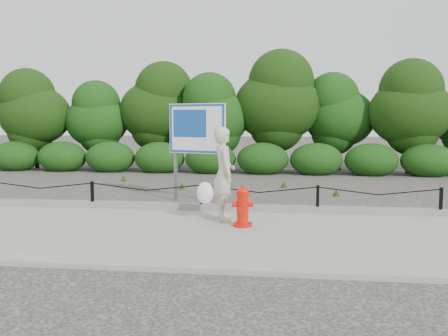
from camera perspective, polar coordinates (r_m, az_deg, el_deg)
ground at (r=10.46m, az=-2.70°, el=-5.53°), size 90.00×90.00×0.00m
sidewalk at (r=8.54m, az=-5.00°, el=-7.92°), size 14.00×4.00×0.08m
curb at (r=10.48m, az=-2.66°, el=-4.68°), size 14.00×0.22×0.14m
chain_barrier at (r=10.38m, az=-2.71°, el=-3.07°), size 10.06×0.06×0.60m
treeline at (r=19.12m, az=2.77°, el=7.10°), size 20.19×3.53×4.67m
fire_hydrant at (r=8.86m, az=2.26°, el=-4.70°), size 0.41×0.42×0.77m
pedestrian at (r=9.36m, az=-0.18°, el=-0.82°), size 0.83×0.78×1.85m
advertising_sign at (r=11.73m, az=-3.28°, el=4.23°), size 1.48×0.54×2.45m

